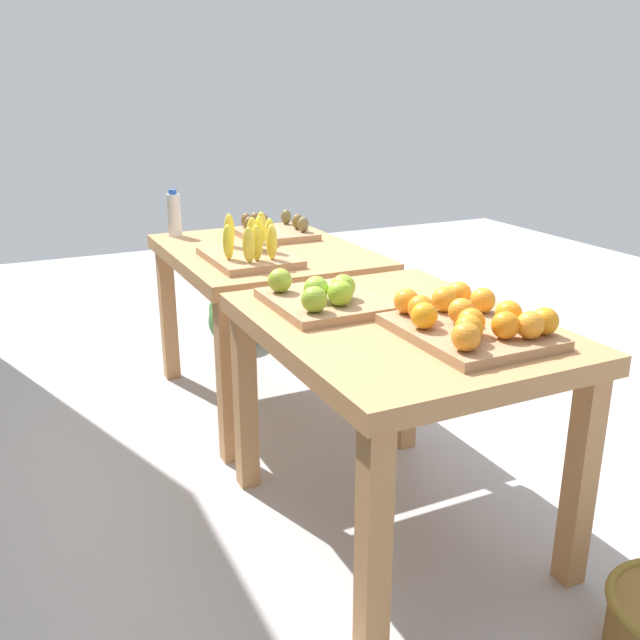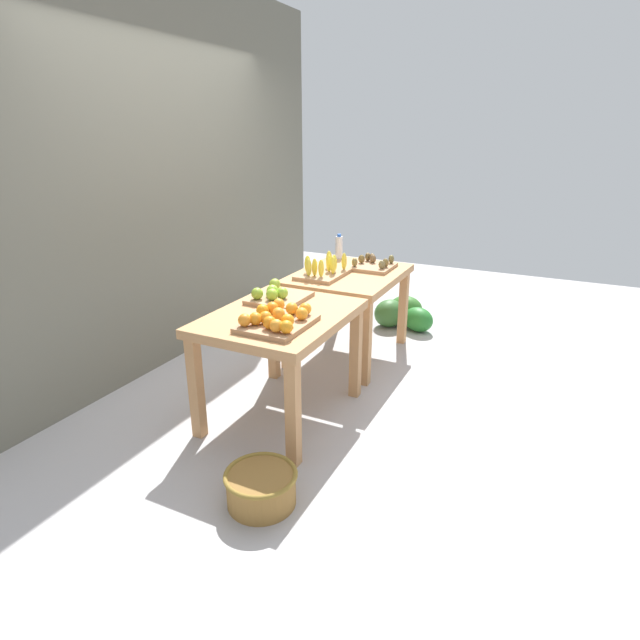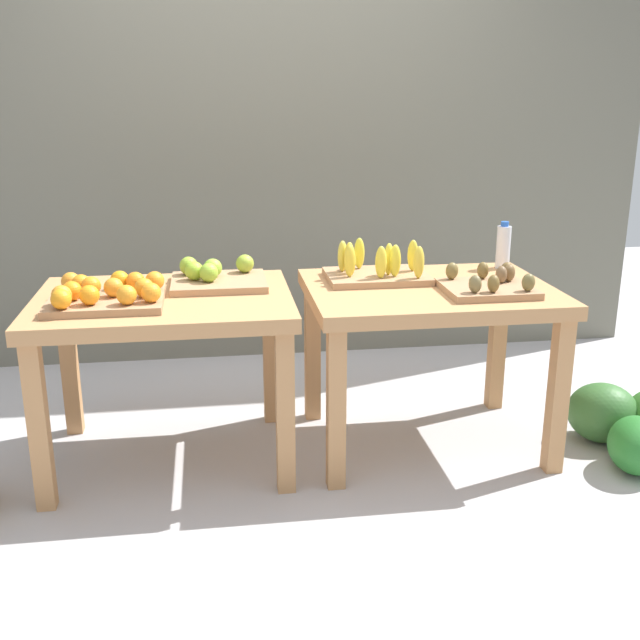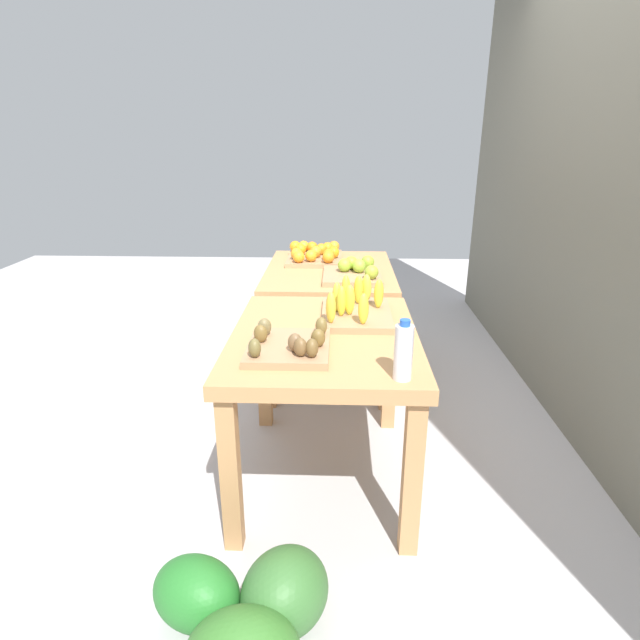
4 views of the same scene
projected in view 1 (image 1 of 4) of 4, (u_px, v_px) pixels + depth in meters
ground_plane at (319, 451)px, 2.83m from camera, size 8.00×8.00×0.00m
display_table_left at (397, 353)px, 2.15m from camera, size 1.04×0.80×0.73m
display_table_right at (265, 271)px, 3.11m from camera, size 1.04×0.80×0.73m
orange_bin at (470, 322)px, 1.97m from camera, size 0.45×0.36×0.11m
apple_bin at (322, 297)px, 2.23m from camera, size 0.40×0.34×0.11m
banana_crate at (251, 249)px, 2.83m from camera, size 0.44×0.32×0.17m
kiwi_bin at (273, 230)px, 3.31m from camera, size 0.36×0.32×0.10m
water_bottle at (174, 214)px, 3.30m from camera, size 0.07×0.07×0.22m
watermelon_pile at (246, 315)px, 4.11m from camera, size 0.56×0.67×0.27m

